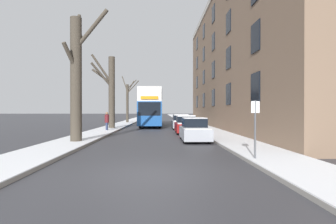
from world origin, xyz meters
name	(u,v)px	position (x,y,z in m)	size (l,w,h in m)	color
ground_plane	(148,174)	(0.00, 0.00, 0.00)	(320.00, 320.00, 0.00)	#38383D
sidewalk_left	(138,119)	(-4.88, 53.00, 0.08)	(2.53, 130.00, 0.16)	gray
sidewalk_right	(180,119)	(4.88, 53.00, 0.08)	(2.53, 130.00, 0.16)	gray
terrace_facade_right	(254,59)	(10.64, 20.38, 7.60)	(9.10, 36.01, 15.20)	#7A604C
bare_tree_left_0	(77,74)	(-4.58, 7.62, 4.08)	(2.59, 3.37, 8.40)	#423A30
bare_tree_left_1	(110,91)	(-4.80, 19.20, 4.01)	(2.41, 1.62, 7.70)	#423A30
bare_tree_left_2	(128,101)	(-4.66, 32.30, 3.46)	(2.91, 1.87, 7.46)	#423A30
double_decker_bus	(151,106)	(-0.78, 24.90, 2.54)	(2.61, 11.78, 4.49)	#194C99
parked_car_0	(194,130)	(2.54, 8.76, 0.69)	(1.68, 3.96, 1.50)	#9EA3AD
parked_car_1	(186,125)	(2.54, 14.45, 0.71)	(1.76, 3.98, 1.54)	maroon
parked_car_2	(181,122)	(2.54, 20.00, 0.71)	(1.84, 4.09, 1.55)	#9EA3AD
pedestrian_left_sidewalk	(107,121)	(-4.57, 16.24, 1.00)	(0.39, 0.39, 1.81)	navy
street_sign_post	(255,127)	(3.92, 1.72, 1.35)	(0.32, 0.07, 2.33)	#4C4F54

